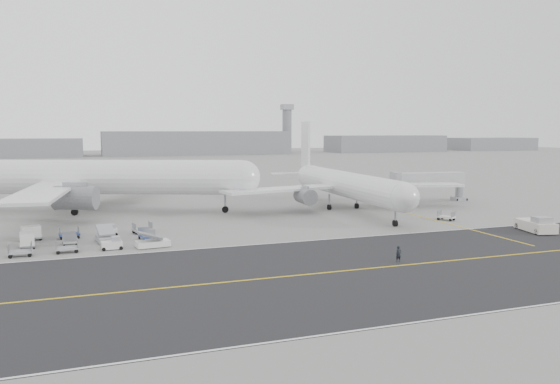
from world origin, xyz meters
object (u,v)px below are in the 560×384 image
object	(u,v)px
airliner_b	(344,184)
pushback_tug	(536,225)
airliner_a	(84,177)
jet_bridge	(429,181)
control_tower	(287,128)
ground_crew_a	(399,254)

from	to	relation	value
airliner_b	pushback_tug	xyz separation A→B (m)	(16.32, -29.97, -3.80)
airliner_a	airliner_b	distance (m)	47.26
airliner_b	jet_bridge	size ratio (longest dim) A/B	2.90
control_tower	pushback_tug	size ratio (longest dim) A/B	3.67
airliner_a	airliner_b	xyz separation A→B (m)	(45.60, -12.33, -1.55)
pushback_tug	jet_bridge	xyz separation A→B (m)	(5.52, 34.46, 3.33)
control_tower	jet_bridge	size ratio (longest dim) A/B	1.88
jet_bridge	ground_crew_a	distance (m)	55.62
airliner_b	ground_crew_a	size ratio (longest dim) A/B	26.15
airliner_b	ground_crew_a	bearing A→B (deg)	-105.68
airliner_b	ground_crew_a	distance (m)	41.28
control_tower	ground_crew_a	size ratio (longest dim) A/B	16.98
airliner_a	pushback_tug	xyz separation A→B (m)	(61.92, -42.30, -5.36)
pushback_tug	ground_crew_a	bearing A→B (deg)	-150.34
control_tower	airliner_a	xyz separation A→B (m)	(-124.12, -230.03, -9.91)
ground_crew_a	airliner_b	bearing A→B (deg)	74.59
jet_bridge	airliner_a	bearing A→B (deg)	-179.11
airliner_a	control_tower	bearing A→B (deg)	-7.48
jet_bridge	pushback_tug	bearing A→B (deg)	-91.59
pushback_tug	jet_bridge	bearing A→B (deg)	92.84
jet_bridge	airliner_b	bearing A→B (deg)	-160.87
airliner_a	jet_bridge	size ratio (longest dim) A/B	3.67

